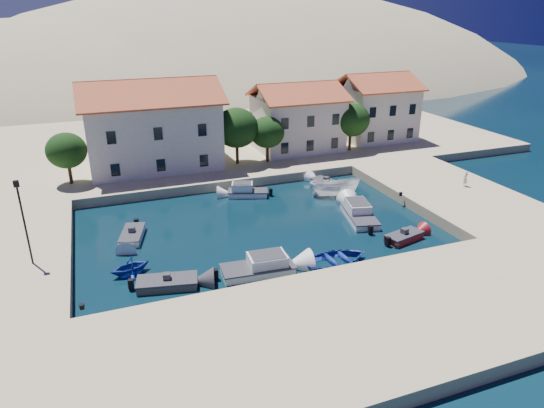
{
  "coord_description": "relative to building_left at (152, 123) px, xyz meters",
  "views": [
    {
      "loc": [
        -12.29,
        -26.3,
        17.91
      ],
      "look_at": [
        1.47,
        10.12,
        2.0
      ],
      "focal_mm": 32.0,
      "sensor_mm": 36.0,
      "label": 1
    }
  ],
  "objects": [
    {
      "name": "cabin_cruiser_south",
      "position": [
        3.55,
        -25.36,
        -5.46
      ],
      "size": [
        5.39,
        2.62,
        1.6
      ],
      "rotation": [
        0.0,
        0.0,
        -0.07
      ],
      "color": "white",
      "rests_on": "ground"
    },
    {
      "name": "motorboat_white_ne",
      "position": [
        16.45,
        -10.62,
        -5.64
      ],
      "size": [
        2.63,
        3.89,
        1.25
      ],
      "rotation": [
        0.0,
        0.0,
        1.87
      ],
      "color": "white",
      "rests_on": "ground"
    },
    {
      "name": "ground",
      "position": [
        6.0,
        -28.0,
        -5.94
      ],
      "size": [
        400.0,
        400.0,
        0.0
      ],
      "primitive_type": "plane",
      "color": "black",
      "rests_on": "ground"
    },
    {
      "name": "boat_east",
      "position": [
        15.97,
        -13.46,
        -5.94
      ],
      "size": [
        5.41,
        3.46,
        1.96
      ],
      "primitive_type": "imported",
      "rotation": [
        0.0,
        0.0,
        1.24
      ],
      "color": "white",
      "rests_on": "ground"
    },
    {
      "name": "bollards",
      "position": [
        8.8,
        -24.13,
        -4.79
      ],
      "size": [
        29.36,
        9.56,
        0.3
      ],
      "color": "black",
      "rests_on": "ground"
    },
    {
      "name": "quay_east",
      "position": [
        26.5,
        -18.0,
        -5.44
      ],
      "size": [
        11.0,
        20.0,
        1.0
      ],
      "primitive_type": "cube",
      "color": "tan",
      "rests_on": "ground"
    },
    {
      "name": "rowboat_west",
      "position": [
        -5.07,
        -22.16,
        -5.94
      ],
      "size": [
        3.41,
        3.14,
        1.5
      ],
      "primitive_type": "imported",
      "rotation": [
        0.0,
        0.0,
        -1.3
      ],
      "color": "navy",
      "rests_on": "ground"
    },
    {
      "name": "hills",
      "position": [
        26.64,
        95.62,
        -29.34
      ],
      "size": [
        254.0,
        176.0,
        99.0
      ],
      "color": "tan",
      "rests_on": "ground"
    },
    {
      "name": "motorboat_white_west",
      "position": [
        -4.34,
        -16.3,
        -5.64
      ],
      "size": [
        2.6,
        4.07,
        1.25
      ],
      "rotation": [
        0.0,
        0.0,
        -1.84
      ],
      "color": "white",
      "rests_on": "ground"
    },
    {
      "name": "motorboat_grey_sw",
      "position": [
        -2.87,
        -24.88,
        -5.64
      ],
      "size": [
        4.4,
        2.62,
        1.25
      ],
      "rotation": [
        0.0,
        0.0,
        -0.2
      ],
      "color": "#38373C",
      "rests_on": "ground"
    },
    {
      "name": "rowboat_south",
      "position": [
        9.51,
        -26.12,
        -5.94
      ],
      "size": [
        5.31,
        3.97,
        1.05
      ],
      "primitive_type": "imported",
      "rotation": [
        0.0,
        0.0,
        1.64
      ],
      "color": "navy",
      "rests_on": "ground"
    },
    {
      "name": "cabin_cruiser_east",
      "position": [
        15.34,
        -19.5,
        -5.46
      ],
      "size": [
        3.45,
        5.87,
        1.6
      ],
      "rotation": [
        0.0,
        0.0,
        1.33
      ],
      "color": "white",
      "rests_on": "ground"
    },
    {
      "name": "building_right",
      "position": [
        30.0,
        2.0,
        -0.46
      ],
      "size": [
        9.45,
        8.4,
        8.8
      ],
      "color": "beige",
      "rests_on": "quay_north"
    },
    {
      "name": "building_left",
      "position": [
        0.0,
        0.0,
        0.0
      ],
      "size": [
        14.7,
        9.45,
        9.7
      ],
      "color": "beige",
      "rests_on": "quay_north"
    },
    {
      "name": "trees",
      "position": [
        10.51,
        -2.54,
        -1.1
      ],
      "size": [
        37.3,
        5.3,
        6.45
      ],
      "color": "#382314",
      "rests_on": "quay_north"
    },
    {
      "name": "quay_south",
      "position": [
        6.0,
        -34.0,
        -5.44
      ],
      "size": [
        52.0,
        12.0,
        1.0
      ],
      "primitive_type": "cube",
      "color": "tan",
      "rests_on": "ground"
    },
    {
      "name": "pedestrian",
      "position": [
        28.32,
        -18.0,
        -4.13
      ],
      "size": [
        0.65,
        0.49,
        1.61
      ],
      "primitive_type": "imported",
      "rotation": [
        0.0,
        0.0,
        3.34
      ],
      "color": "beige",
      "rests_on": "quay_east"
    },
    {
      "name": "motorboat_red_se",
      "position": [
        16.6,
        -24.55,
        -5.64
      ],
      "size": [
        3.57,
        2.24,
        1.25
      ],
      "rotation": [
        0.0,
        0.0,
        0.25
      ],
      "color": "maroon",
      "rests_on": "ground"
    },
    {
      "name": "building_mid",
      "position": [
        18.0,
        1.0,
        -0.71
      ],
      "size": [
        10.5,
        8.4,
        8.3
      ],
      "color": "beige",
      "rests_on": "quay_north"
    },
    {
      "name": "cabin_cruiser_north",
      "position": [
        7.66,
        -10.42,
        -5.46
      ],
      "size": [
        4.33,
        2.93,
        1.6
      ],
      "rotation": [
        0.0,
        0.0,
        2.8
      ],
      "color": "white",
      "rests_on": "ground"
    },
    {
      "name": "lamppost",
      "position": [
        -11.5,
        -20.0,
        -1.18
      ],
      "size": [
        0.35,
        0.25,
        6.22
      ],
      "color": "black",
      "rests_on": "quay_west"
    },
    {
      "name": "quay_north",
      "position": [
        8.0,
        10.0,
        -5.44
      ],
      "size": [
        80.0,
        36.0,
        1.0
      ],
      "primitive_type": "cube",
      "color": "tan",
      "rests_on": "ground"
    },
    {
      "name": "quay_west",
      "position": [
        -13.0,
        -18.0,
        -5.44
      ],
      "size": [
        8.0,
        20.0,
        1.0
      ],
      "primitive_type": "cube",
      "color": "tan",
      "rests_on": "ground"
    }
  ]
}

